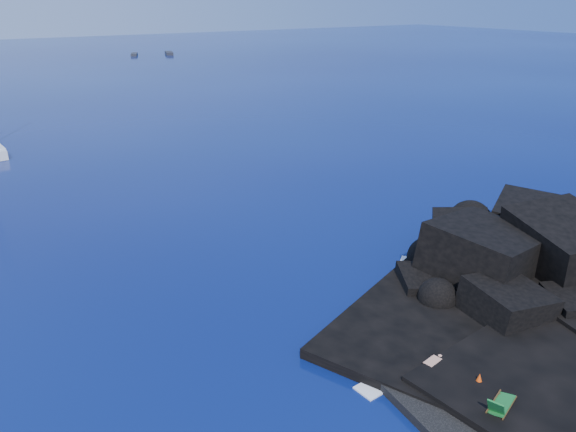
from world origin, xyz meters
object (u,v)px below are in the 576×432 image
at_px(sunbather, 433,363).
at_px(distant_boat_b, 169,55).
at_px(deck_chair, 502,400).
at_px(marker_cone, 479,380).
at_px(distant_boat_a, 134,56).

bearing_deg(sunbather, distant_boat_b, 62.01).
xyz_separation_m(deck_chair, marker_cone, (0.39, 1.25, -0.21)).
distance_m(distant_boat_a, distant_boat_b, 8.15).
bearing_deg(distant_boat_b, marker_cone, -91.20).
bearing_deg(sunbather, deck_chair, -98.44).
xyz_separation_m(distant_boat_a, distant_boat_b, (7.90, -2.02, 0.00)).
height_order(deck_chair, sunbather, deck_chair).
height_order(marker_cone, distant_boat_b, marker_cone).
distance_m(deck_chair, distant_boat_a, 129.96).
bearing_deg(marker_cone, distant_boat_a, 76.85).
xyz_separation_m(sunbather, marker_cone, (0.51, -1.70, 0.10)).
xyz_separation_m(deck_chair, distant_boat_a, (29.65, 126.53, -0.86)).
bearing_deg(distant_boat_b, distant_boat_a, -178.78).
relative_size(deck_chair, distant_boat_b, 0.30).
height_order(sunbather, distant_boat_b, sunbather).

